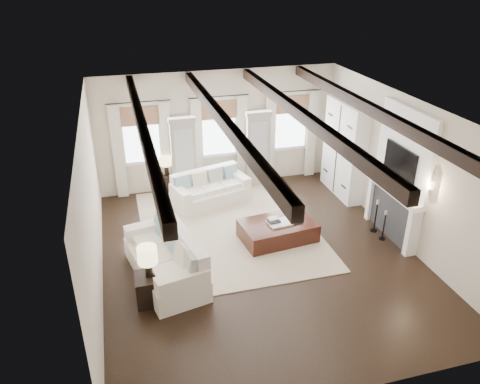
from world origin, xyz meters
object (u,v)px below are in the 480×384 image
object	(u,v)px
sofa_back	(210,190)
ottoman	(278,231)
side_table_back	(167,183)
side_table_front	(151,288)
sofa_left	(168,259)

from	to	relation	value
sofa_back	ottoman	world-z (taller)	sofa_back
ottoman	side_table_back	size ratio (longest dim) A/B	3.04
sofa_back	side_table_back	bearing A→B (deg)	139.22
side_table_front	side_table_back	size ratio (longest dim) A/B	1.02
side_table_back	ottoman	bearing A→B (deg)	-55.87
sofa_left	ottoman	xyz separation A→B (m)	(2.55, 0.75, -0.19)
side_table_front	sofa_left	bearing A→B (deg)	57.77
ottoman	side_table_back	world-z (taller)	side_table_back
sofa_back	ottoman	xyz separation A→B (m)	(1.09, -2.22, -0.12)
sofa_back	sofa_left	size ratio (longest dim) A/B	0.87
sofa_back	ottoman	size ratio (longest dim) A/B	1.31
ottoman	side_table_front	world-z (taller)	side_table_front
sofa_back	side_table_front	xyz separation A→B (m)	(-1.88, -3.63, -0.06)
sofa_left	side_table_front	distance (m)	0.79
sofa_back	side_table_front	size ratio (longest dim) A/B	3.90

